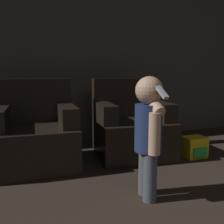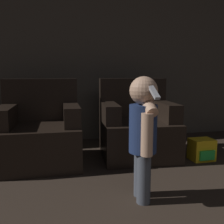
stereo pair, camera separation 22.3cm
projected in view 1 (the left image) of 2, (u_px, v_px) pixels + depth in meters
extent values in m
cube|color=#51493F|center=(99.00, 48.00, 3.51)|extent=(8.40, 0.05, 2.60)
cube|color=black|center=(36.00, 147.00, 2.53)|extent=(0.84, 0.80, 0.42)
cube|color=black|center=(34.00, 100.00, 2.75)|extent=(0.81, 0.19, 0.47)
cube|color=black|center=(67.00, 115.00, 2.58)|extent=(0.18, 0.62, 0.20)
cube|color=black|center=(132.00, 138.00, 2.88)|extent=(0.88, 0.85, 0.42)
cube|color=black|center=(125.00, 97.00, 3.11)|extent=(0.82, 0.24, 0.47)
cube|color=black|center=(105.00, 112.00, 2.76)|extent=(0.22, 0.63, 0.20)
cube|color=black|center=(159.00, 110.00, 2.91)|extent=(0.22, 0.63, 0.20)
cylinder|color=#474C56|center=(145.00, 171.00, 1.94)|extent=(0.10, 0.10, 0.37)
cylinder|color=#474C56|center=(150.00, 177.00, 1.83)|extent=(0.10, 0.10, 0.37)
cylinder|color=navy|center=(148.00, 128.00, 1.83)|extent=(0.20, 0.20, 0.35)
sphere|color=tan|center=(149.00, 90.00, 1.79)|extent=(0.20, 0.20, 0.20)
cylinder|color=tan|center=(155.00, 134.00, 1.71)|extent=(0.08, 0.08, 0.29)
cylinder|color=tan|center=(151.00, 100.00, 1.81)|extent=(0.08, 0.30, 0.22)
cube|color=#99999E|center=(161.00, 91.00, 1.68)|extent=(0.04, 0.16, 0.10)
cube|color=yellow|center=(194.00, 147.00, 2.83)|extent=(0.25, 0.19, 0.23)
cube|color=green|center=(200.00, 153.00, 2.74)|extent=(0.17, 0.02, 0.10)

